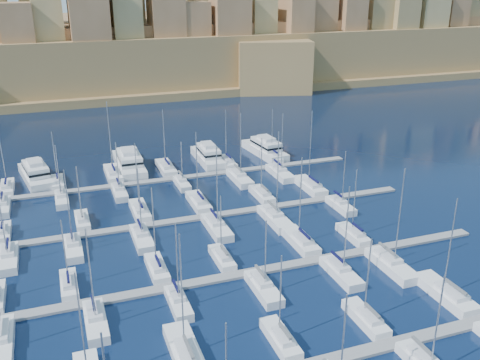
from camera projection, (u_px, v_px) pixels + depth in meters
name	position (u px, v px, depth m)	size (l,w,h in m)	color
ground	(221.00, 241.00, 92.49)	(600.00, 600.00, 0.00)	black
pontoon_mid_near	(245.00, 274.00, 81.88)	(84.00, 2.00, 0.40)	slate
pontoon_mid_far	(204.00, 217.00, 101.21)	(84.00, 2.00, 0.40)	slate
pontoon_far	(177.00, 178.00, 120.54)	(84.00, 2.00, 0.40)	slate
sailboat_2	(186.00, 353.00, 63.67)	(3.26, 10.87, 16.62)	white
sailboat_3	(281.00, 339.00, 66.28)	(2.47, 8.22, 12.51)	white
sailboat_4	(366.00, 319.00, 70.24)	(2.51, 8.37, 12.49)	white
sailboat_5	(446.00, 294.00, 75.63)	(3.22, 10.72, 15.48)	white
sailboat_13	(69.00, 285.00, 77.89)	(2.38, 7.94, 11.23)	white
sailboat_14	(157.00, 268.00, 82.25)	(2.55, 8.51, 14.25)	white
sailboat_15	(222.00, 258.00, 85.32)	(2.37, 7.90, 11.62)	white
sailboat_16	(300.00, 241.00, 90.79)	(3.04, 10.12, 15.82)	white
sailboat_17	(353.00, 235.00, 93.08)	(2.46, 8.19, 12.89)	white
sailboat_18	(0.00, 343.00, 65.46)	(3.13, 10.43, 16.16)	white
sailboat_19	(96.00, 321.00, 69.73)	(2.71, 9.03, 14.69)	white
sailboat_20	(178.00, 302.00, 73.69)	(2.42, 8.05, 13.46)	white
sailboat_21	(263.00, 288.00, 77.16)	(2.75, 9.18, 12.06)	white
sailboat_22	(341.00, 272.00, 81.17)	(2.76, 9.20, 15.28)	white
sailboat_23	(391.00, 265.00, 83.26)	(3.18, 10.60, 17.25)	white
sailboat_24	(4.00, 232.00, 93.93)	(2.25, 7.52, 11.47)	white
sailboat_25	(82.00, 221.00, 98.38)	(2.41, 8.03, 11.44)	white
sailboat_26	(140.00, 211.00, 102.50)	(2.91, 9.68, 14.42)	white
sailboat_27	(199.00, 202.00, 106.34)	(2.99, 9.96, 15.40)	white
sailboat_28	(262.00, 195.00, 110.07)	(2.63, 8.77, 13.03)	white
sailboat_29	(310.00, 186.00, 114.54)	(3.22, 10.72, 17.37)	white
sailboat_30	(9.00, 258.00, 85.29)	(2.82, 9.40, 15.32)	white
sailboat_31	(73.00, 247.00, 88.60)	(2.71, 9.05, 14.93)	white
sailboat_32	(142.00, 238.00, 91.92)	(2.90, 9.67, 13.90)	white
sailboat_33	(217.00, 227.00, 95.84)	(3.12, 10.39, 16.18)	white
sailboat_34	(275.00, 218.00, 99.30)	(3.21, 10.70, 17.92)	white
sailboat_35	(340.00, 205.00, 104.96)	(2.49, 8.30, 12.29)	white
sailboat_36	(7.00, 188.00, 113.71)	(2.66, 8.88, 14.72)	white
sailboat_37	(58.00, 182.00, 116.65)	(2.43, 8.11, 12.33)	white
sailboat_38	(113.00, 174.00, 121.67)	(3.28, 10.92, 17.62)	white
sailboat_39	(166.00, 168.00, 125.40)	(3.17, 10.57, 14.85)	white
sailboat_40	(227.00, 162.00, 129.37)	(2.67, 8.89, 13.85)	white
sailboat_41	(272.00, 157.00, 132.89)	(2.50, 8.32, 13.17)	white
sailboat_42	(3.00, 207.00, 104.22)	(2.68, 8.94, 13.46)	white
sailboat_43	(62.00, 199.00, 107.94)	(2.52, 8.40, 12.59)	white
sailboat_44	(119.00, 192.00, 111.47)	(2.60, 8.68, 11.97)	white
sailboat_45	(182.00, 183.00, 116.16)	(2.33, 7.77, 10.59)	white
sailboat_46	(240.00, 178.00, 119.11)	(3.10, 10.33, 16.03)	white
sailboat_47	(280.00, 173.00, 122.17)	(3.13, 10.45, 15.12)	white
motor_yacht_a	(36.00, 174.00, 118.97)	(7.96, 17.45, 5.25)	white
motor_yacht_b	(129.00, 162.00, 126.49)	(5.89, 19.05, 5.25)	white
motor_yacht_c	(208.00, 155.00, 131.12)	(4.89, 15.75, 5.25)	white
motor_yacht_d	(265.00, 148.00, 136.50)	(6.76, 17.27, 5.25)	white
fortified_city	(106.00, 48.00, 223.62)	(460.00, 108.95, 59.52)	brown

